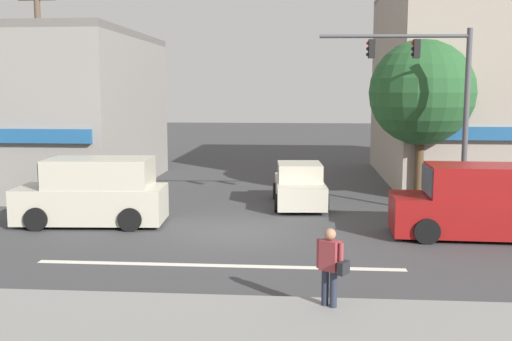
{
  "coord_description": "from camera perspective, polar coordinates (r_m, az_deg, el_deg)",
  "views": [
    {
      "loc": [
        2.04,
        -17.46,
        4.23
      ],
      "look_at": [
        0.47,
        2.0,
        1.6
      ],
      "focal_mm": 42.0,
      "sensor_mm": 36.0,
      "label": 1
    }
  ],
  "objects": [
    {
      "name": "ground_plane",
      "position": [
        18.08,
        -2.01,
        -5.86
      ],
      "size": [
        120.0,
        120.0,
        0.0
      ],
      "primitive_type": "plane",
      "color": "#3D3D3F"
    },
    {
      "name": "lane_marking_stripe",
      "position": [
        14.73,
        -3.59,
        -9.02
      ],
      "size": [
        9.0,
        0.24,
        0.01
      ],
      "primitive_type": "cube",
      "color": "silver",
      "rests_on": "ground"
    },
    {
      "name": "sedan_parked_curbside",
      "position": [
        22.11,
        4.14,
        -1.51
      ],
      "size": [
        2.1,
        4.21,
        1.58
      ],
      "color": "#B7B29E",
      "rests_on": "ground"
    },
    {
      "name": "street_tree",
      "position": [
        23.51,
        15.51,
        7.15
      ],
      "size": [
        3.95,
        3.95,
        6.12
      ],
      "color": "#4C3823",
      "rests_on": "ground"
    },
    {
      "name": "building_right_corner",
      "position": [
        30.56,
        23.14,
        7.68
      ],
      "size": [
        11.57,
        11.69,
        9.13
      ],
      "color": "gray",
      "rests_on": "ground"
    },
    {
      "name": "pedestrian_foreground_with_bag",
      "position": [
        11.47,
        7.12,
        -9.01
      ],
      "size": [
        0.62,
        0.55,
        1.67
      ],
      "color": "#232838",
      "rests_on": "ground"
    },
    {
      "name": "van_crossing_center",
      "position": [
        19.55,
        -15.17,
        -2.09
      ],
      "size": [
        4.7,
        2.26,
        2.11
      ],
      "color": "#B7B29E",
      "rests_on": "ground"
    },
    {
      "name": "van_approaching_near",
      "position": [
        18.32,
        20.29,
        -2.95
      ],
      "size": [
        4.66,
        2.16,
        2.11
      ],
      "color": "maroon",
      "rests_on": "ground"
    },
    {
      "name": "traffic_light_mast",
      "position": [
        20.44,
        16.84,
        7.19
      ],
      "size": [
        4.89,
        0.38,
        6.2
      ],
      "color": "#47474C",
      "rests_on": "ground"
    },
    {
      "name": "utility_pole_near_left",
      "position": [
        23.59,
        -19.77,
        6.9
      ],
      "size": [
        1.4,
        0.22,
        7.9
      ],
      "color": "brown",
      "rests_on": "ground"
    }
  ]
}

